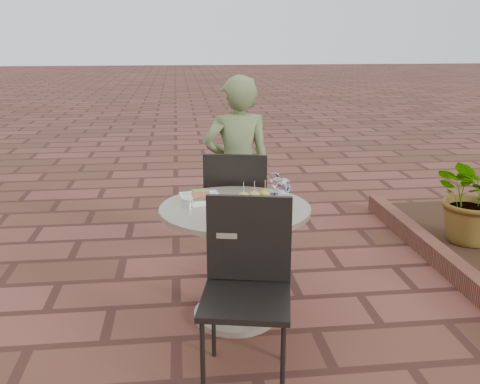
{
  "coord_description": "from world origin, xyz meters",
  "views": [
    {
      "loc": [
        -0.37,
        -3.2,
        1.71
      ],
      "look_at": [
        -0.02,
        -0.2,
        0.82
      ],
      "focal_mm": 40.0,
      "sensor_mm": 36.0,
      "label": 1
    }
  ],
  "objects": [
    {
      "name": "wine_glass_far",
      "position": [
        0.23,
        -0.09,
        0.83
      ],
      "size": [
        0.06,
        0.06,
        0.15
      ],
      "color": "white",
      "rests_on": "cafe_table"
    },
    {
      "name": "plate_tuna",
      "position": [
        0.0,
        -0.47,
        0.74
      ],
      "size": [
        0.3,
        0.3,
        0.03
      ],
      "rotation": [
        0.0,
        0.0,
        0.27
      ],
      "color": "white",
      "rests_on": "cafe_table"
    },
    {
      "name": "wine_glass_mid",
      "position": [
        0.23,
        0.03,
        0.83
      ],
      "size": [
        0.06,
        0.06,
        0.15
      ],
      "color": "white",
      "rests_on": "cafe_table"
    },
    {
      "name": "diner",
      "position": [
        0.08,
        0.75,
        0.72
      ],
      "size": [
        0.54,
        0.37,
        1.44
      ],
      "primitive_type": "imported",
      "rotation": [
        0.0,
        0.0,
        3.2
      ],
      "color": "#546336",
      "rests_on": "ground"
    },
    {
      "name": "cutlery_set",
      "position": [
        0.23,
        -0.32,
        0.73
      ],
      "size": [
        0.16,
        0.22,
        0.0
      ],
      "primitive_type": null,
      "rotation": [
        0.0,
        0.0,
        -0.36
      ],
      "color": "silver",
      "rests_on": "cafe_table"
    },
    {
      "name": "planter_curb",
      "position": [
        1.6,
        0.3,
        0.07
      ],
      "size": [
        0.12,
        3.0,
        0.15
      ],
      "primitive_type": "cube",
      "color": "brown",
      "rests_on": "ground"
    },
    {
      "name": "potted_plant_a",
      "position": [
        2.03,
        0.72,
        0.46
      ],
      "size": [
        0.77,
        0.68,
        0.81
      ],
      "primitive_type": "imported",
      "rotation": [
        0.0,
        0.0,
        0.07
      ],
      "color": "#33662D",
      "rests_on": "mulch_bed"
    },
    {
      "name": "cafe_table",
      "position": [
        -0.05,
        -0.2,
        0.48
      ],
      "size": [
        0.9,
        0.9,
        0.73
      ],
      "color": "gray",
      "rests_on": "ground"
    },
    {
      "name": "ground",
      "position": [
        0.0,
        0.0,
        0.0
      ],
      "size": [
        60.0,
        60.0,
        0.0
      ],
      "primitive_type": "plane",
      "color": "brown",
      "rests_on": "ground"
    },
    {
      "name": "chair_far",
      "position": [
        0.03,
        0.44,
        0.55
      ],
      "size": [
        0.52,
        0.52,
        0.93
      ],
      "rotation": [
        0.0,
        0.0,
        2.94
      ],
      "color": "black",
      "rests_on": "ground"
    },
    {
      "name": "plate_sliders",
      "position": [
        0.06,
        -0.25,
        0.77
      ],
      "size": [
        0.31,
        0.31,
        0.17
      ],
      "rotation": [
        0.0,
        0.0,
        0.24
      ],
      "color": "white",
      "rests_on": "cafe_table"
    },
    {
      "name": "wine_glass_right",
      "position": [
        0.23,
        -0.27,
        0.86
      ],
      "size": [
        0.08,
        0.08,
        0.19
      ],
      "color": "white",
      "rests_on": "cafe_table"
    },
    {
      "name": "steel_ramekin",
      "position": [
        -0.32,
        -0.16,
        0.75
      ],
      "size": [
        0.07,
        0.07,
        0.05
      ],
      "primitive_type": "cylinder",
      "rotation": [
        0.0,
        0.0,
        -0.02
      ],
      "color": "silver",
      "rests_on": "cafe_table"
    },
    {
      "name": "chair_near",
      "position": [
        -0.04,
        -0.75,
        0.55
      ],
      "size": [
        0.52,
        0.52,
        0.93
      ],
      "rotation": [
        0.0,
        0.0,
        -0.2
      ],
      "color": "black",
      "rests_on": "ground"
    },
    {
      "name": "plate_salmon",
      "position": [
        -0.24,
        -0.05,
        0.75
      ],
      "size": [
        0.27,
        0.27,
        0.07
      ],
      "rotation": [
        0.0,
        0.0,
        0.13
      ],
      "color": "white",
      "rests_on": "cafe_table"
    }
  ]
}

